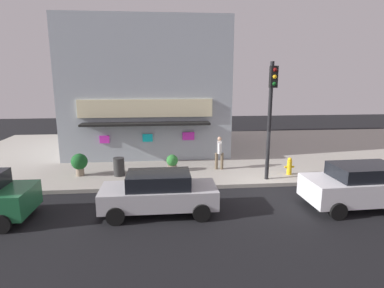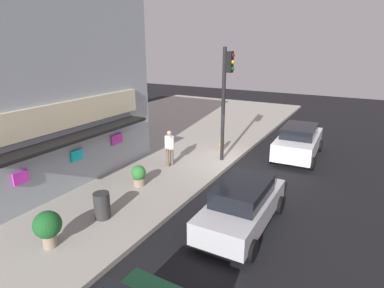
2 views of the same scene
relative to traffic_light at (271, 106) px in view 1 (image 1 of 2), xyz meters
name	(u,v)px [view 1 (image 1 of 2)]	position (x,y,z in m)	size (l,w,h in m)	color
ground_plane	(269,187)	(-0.08, -0.54, -3.68)	(51.28, 51.28, 0.00)	black
sidewalk	(235,151)	(-0.08, 6.33, -3.59)	(34.19, 13.74, 0.18)	#A39E93
corner_building	(148,87)	(-5.83, 8.13, 0.57)	(9.83, 9.35, 8.15)	#9EA8B2
traffic_light	(271,106)	(0.00, 0.00, 0.00)	(0.32, 0.58, 5.49)	black
fire_hydrant	(289,166)	(1.36, 0.70, -3.08)	(0.48, 0.24, 0.88)	gold
trash_can	(119,167)	(-7.12, 1.33, -3.05)	(0.54, 0.54, 0.90)	#2D2D2D
pedestrian	(219,152)	(-1.98, 1.94, -2.55)	(0.48, 0.54, 1.75)	brown
potted_plant_by_doorway	(172,162)	(-4.47, 1.86, -3.04)	(0.60, 0.60, 0.87)	gray
potted_plant_by_window	(79,163)	(-9.06, 1.52, -2.84)	(0.80, 0.80, 1.11)	gray
parked_car_silver	(159,192)	(-5.12, -2.88, -2.87)	(4.27, 1.94, 1.57)	#B7B7BC
parked_car_white	(363,185)	(2.78, -3.07, -2.80)	(4.54, 2.24, 1.71)	silver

